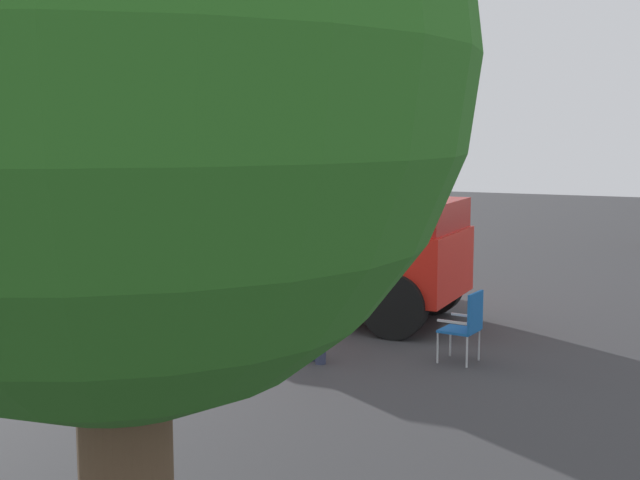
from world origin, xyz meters
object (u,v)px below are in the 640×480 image
lawn_chair_by_car (467,322)px  spectator_standing (317,295)px  lawn_chair_spare (129,261)px  classic_hot_rod (242,240)px  lawn_chair_near_truck (95,268)px  spectator_seated (102,262)px  oak_tree_left (114,66)px  vintage_fire_truck (308,248)px

lawn_chair_by_car → spectator_standing: size_ratio=0.61×
lawn_chair_spare → spectator_standing: spectator_standing is taller
spectator_standing → classic_hot_rod: bearing=-143.6°
classic_hot_rod → lawn_chair_near_truck: classic_hot_rod is taller
spectator_seated → oak_tree_left: oak_tree_left is taller
spectator_seated → spectator_standing: bearing=65.7°
lawn_chair_near_truck → lawn_chair_spare: same height
spectator_seated → lawn_chair_by_car: bearing=77.0°
lawn_chair_spare → oak_tree_left: oak_tree_left is taller
classic_hot_rod → lawn_chair_near_truck: (3.79, -1.16, -0.16)m
vintage_fire_truck → lawn_chair_by_car: vintage_fire_truck is taller
lawn_chair_near_truck → lawn_chair_by_car: same height
lawn_chair_spare → spectator_seated: size_ratio=0.79×
lawn_chair_by_car → lawn_chair_spare: 8.10m
classic_hot_rod → lawn_chair_by_car: (5.50, 6.60, -0.16)m
lawn_chair_near_truck → spectator_seated: (-0.05, 0.12, 0.11)m
vintage_fire_truck → spectator_standing: bearing=26.8°
classic_hot_rod → lawn_chair_near_truck: size_ratio=4.48×
vintage_fire_truck → lawn_chair_spare: size_ratio=5.88×
lawn_chair_near_truck → spectator_seated: 0.17m
lawn_chair_by_car → spectator_seated: (-1.76, -7.64, 0.11)m
lawn_chair_near_truck → classic_hot_rod: bearing=162.9°
lawn_chair_near_truck → vintage_fire_truck: bearing=93.5°
oak_tree_left → spectator_seated: bearing=-141.6°
lawn_chair_spare → classic_hot_rod: bearing=159.7°
lawn_chair_by_car → spectator_standing: spectator_standing is taller
classic_hot_rod → lawn_chair_spare: classic_hot_rod is taller
classic_hot_rod → lawn_chair_spare: (2.85, -1.06, -0.16)m
lawn_chair_by_car → lawn_chair_spare: size_ratio=1.00×
vintage_fire_truck → lawn_chair_near_truck: size_ratio=5.88×
lawn_chair_by_car → oak_tree_left: size_ratio=0.20×
classic_hot_rod → spectator_seated: (3.73, -1.04, -0.05)m
lawn_chair_near_truck → oak_tree_left: bearing=38.9°
lawn_chair_near_truck → lawn_chair_spare: size_ratio=1.00×
lawn_chair_spare → oak_tree_left: (11.26, 8.24, 2.97)m
lawn_chair_near_truck → oak_tree_left: oak_tree_left is taller
spectator_seated → classic_hot_rod: bearing=164.5°
vintage_fire_truck → lawn_chair_spare: 4.40m
classic_hot_rod → lawn_chair_by_car: classic_hot_rod is taller
lawn_chair_near_truck → lawn_chair_by_car: 7.95m
vintage_fire_truck → spectator_standing: size_ratio=3.58×
spectator_seated → oak_tree_left: bearing=38.4°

